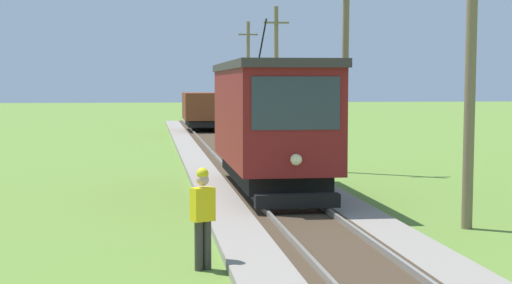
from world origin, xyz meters
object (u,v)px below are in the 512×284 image
Objects in this scene: red_tram at (270,120)px; track_worker at (203,214)px; utility_pole_near_tram at (471,58)px; utility_pole_far at (276,73)px; utility_pole_mid at (345,63)px; freight_car at (202,109)px; utility_pole_distant at (248,74)px.

track_worker is (-2.50, -8.71, -1.21)m from red_tram.
utility_pole_near_tram is 27.09m from utility_pole_far.
utility_pole_mid reaches higher than red_tram.
utility_pole_distant is (3.59, 5.09, 2.33)m from freight_car.
utility_pole_far is 12.71m from utility_pole_distant.
utility_pole_mid is 4.34× the size of track_worker.
utility_pole_distant reaches higher than freight_car.
red_tram is 21.88m from utility_pole_far.
utility_pole_near_tram is at bearing 93.28° from track_worker.
red_tram is at bearing 139.94° from track_worker.
utility_pole_mid is at bearing 90.00° from utility_pole_near_tram.
red_tram is 7.03m from utility_pole_mid.
freight_car reaches higher than track_worker.
freight_car is 0.70× the size of utility_pole_far.
utility_pole_mid is 28.46m from utility_pole_distant.
utility_pole_distant is 4.25× the size of track_worker.
utility_pole_mid is (3.59, -23.36, 2.41)m from freight_car.
red_tram is 1.14× the size of utility_pole_far.
utility_pole_near_tram is 4.14× the size of track_worker.
utility_pole_distant is 43.47m from track_worker.
utility_pole_near_tram is (3.59, -34.71, 2.23)m from freight_car.
freight_car is at bearing -125.20° from utility_pole_distant.
utility_pole_distant is at bearing 90.00° from utility_pole_near_tram.
freight_car is 0.70× the size of utility_pole_near_tram.
track_worker is (-6.09, -42.95, -2.90)m from utility_pole_distant.
freight_car is 37.94m from track_worker.
utility_pole_distant reaches higher than red_tram.
red_tram is at bearing -95.99° from utility_pole_distant.
utility_pole_far is at bearing -64.75° from freight_car.
freight_car is (-0.00, 29.14, -0.64)m from red_tram.
utility_pole_far is at bearing 144.57° from track_worker.
freight_car is 2.91× the size of track_worker.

